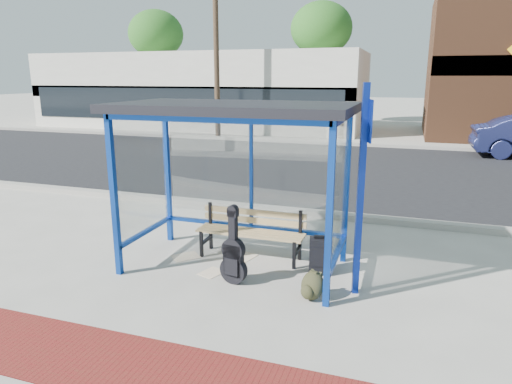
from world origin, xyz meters
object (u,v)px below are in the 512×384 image
(bench, at_px, (251,230))
(guitar_bag, at_px, (233,257))
(suitcase, at_px, (321,256))
(backpack, at_px, (312,286))

(bench, bearing_deg, guitar_bag, -85.50)
(suitcase, height_order, backpack, suitcase)
(suitcase, relative_size, backpack, 1.52)
(bench, xyz_separation_m, suitcase, (1.15, -0.26, -0.19))
(bench, distance_m, guitar_bag, 0.97)
(suitcase, xyz_separation_m, backpack, (0.04, -0.84, -0.09))
(bench, height_order, backpack, bench)
(guitar_bag, bearing_deg, bench, 103.81)
(suitcase, bearing_deg, guitar_bag, -158.32)
(guitar_bag, relative_size, suitcase, 1.83)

